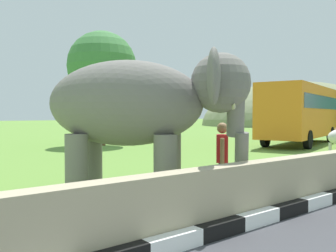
# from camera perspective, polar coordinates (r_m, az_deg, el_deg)

# --- Properties ---
(barrier_parapet) EXTENTS (28.00, 0.36, 1.00)m
(barrier_parapet) POSITION_cam_1_polar(r_m,az_deg,el_deg) (5.80, 6.77, -11.41)
(barrier_parapet) COLOR tan
(barrier_parapet) RESTS_ON ground_plane
(elephant) EXTENTS (3.83, 3.84, 3.01)m
(elephant) POSITION_cam_1_polar(r_m,az_deg,el_deg) (7.15, -3.88, 3.14)
(elephant) COLOR slate
(elephant) RESTS_ON ground_plane
(person_handler) EXTENTS (0.54, 0.51, 1.66)m
(person_handler) POSITION_cam_1_polar(r_m,az_deg,el_deg) (7.77, 8.54, -4.85)
(person_handler) COLOR navy
(person_handler) RESTS_ON ground_plane
(bus_orange) EXTENTS (9.69, 5.10, 3.50)m
(bus_orange) POSITION_cam_1_polar(r_m,az_deg,el_deg) (23.48, 20.25, 2.35)
(bus_orange) COLOR orange
(bus_orange) RESTS_ON ground_plane
(tree_distant) EXTENTS (4.02, 4.02, 6.67)m
(tree_distant) POSITION_cam_1_polar(r_m,az_deg,el_deg) (21.67, -10.40, 9.26)
(tree_distant) COLOR brown
(tree_distant) RESTS_ON ground_plane
(hill_east) EXTENTS (36.37, 29.09, 14.99)m
(hill_east) POSITION_cam_1_polar(r_m,az_deg,el_deg) (67.10, 19.65, 0.18)
(hill_east) COLOR #767E5A
(hill_east) RESTS_ON ground_plane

